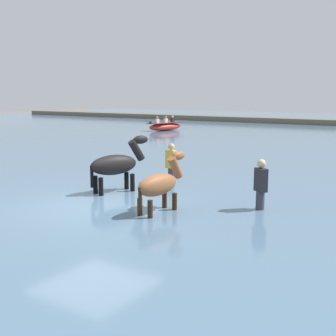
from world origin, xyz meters
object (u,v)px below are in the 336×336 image
Objects in this scene: person_onlooker_left at (171,168)px; person_wading_close at (260,192)px; horse_lead_black at (116,166)px; horse_trailing_chestnut at (160,186)px; boat_near_starboard at (165,126)px.

person_onlooker_left is 1.00× the size of person_wading_close.
person_onlooker_left is 3.82m from person_wading_close.
person_wading_close is (3.48, -1.57, 0.00)m from person_onlooker_left.
person_wading_close is at bearing -24.22° from person_onlooker_left.
horse_lead_black is 1.10× the size of horse_trailing_chestnut.
horse_lead_black reaches higher than person_wading_close.
horse_lead_black is at bearing -59.86° from boat_near_starboard.
horse_lead_black is 2.41m from horse_trailing_chestnut.
person_wading_close is (1.82, 1.47, -0.18)m from horse_trailing_chestnut.
horse_lead_black is 1.20× the size of person_onlooker_left.
boat_near_starboard is at bearing 129.50° from person_wading_close.
person_onlooker_left is at bearing 155.78° from person_wading_close.
horse_lead_black reaches higher than person_onlooker_left.
person_wading_close is at bearing -50.50° from boat_near_starboard.
boat_near_starboard is 1.95× the size of person_wading_close.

